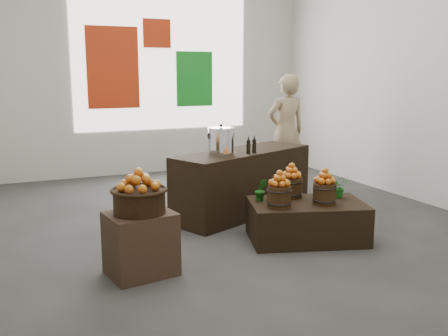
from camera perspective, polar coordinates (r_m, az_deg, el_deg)
name	(u,v)px	position (r m, az deg, el deg)	size (l,w,h in m)	color
ground	(225,224)	(6.13, 0.10, -6.40)	(7.00, 7.00, 0.00)	#3C3C39
back_wall	(146,62)	(9.17, -8.89, 11.87)	(6.00, 0.04, 4.00)	beige
back_opening	(163,62)	(9.23, -7.02, 11.91)	(3.20, 0.02, 2.40)	white
deco_red_left	(113,68)	(9.00, -12.58, 11.12)	(0.90, 0.04, 1.40)	#AE290D
deco_green_right	(194,79)	(9.41, -3.40, 10.12)	(0.70, 0.04, 1.00)	#137D1D
deco_red_upper	(157,33)	(9.22, -7.69, 15.01)	(0.50, 0.04, 0.50)	#AE290D
crate	(141,244)	(4.64, -9.49, -8.52)	(0.58, 0.47, 0.58)	#442C1F
wicker_basket	(139,202)	(4.53, -9.65, -3.80)	(0.46, 0.46, 0.21)	black
apples_in_basket	(139,179)	(4.48, -9.73, -1.29)	(0.36, 0.36, 0.19)	#950B04
display_table	(307,221)	(5.58, 9.41, -6.00)	(1.23, 0.76, 0.43)	black
apple_bucket_front_left	(279,197)	(5.25, 6.32, -3.29)	(0.25, 0.25, 0.23)	#35210E
apples_in_bucket_front_left	(280,178)	(5.21, 6.37, -1.19)	(0.19, 0.19, 0.17)	#950B04
apple_bucket_front_right	(325,194)	(5.45, 11.42, -2.91)	(0.25, 0.25, 0.23)	#35210E
apples_in_bucket_front_right	(325,176)	(5.41, 11.50, -0.88)	(0.19, 0.19, 0.17)	#950B04
apple_bucket_rear	(291,188)	(5.68, 7.70, -2.24)	(0.25, 0.25, 0.23)	#35210E
apples_in_bucket_rear	(292,171)	(5.64, 7.75, -0.29)	(0.19, 0.19, 0.17)	#950B04
herb_garnish_right	(338,187)	(5.79, 12.95, -2.08)	(0.22, 0.19, 0.24)	#145A13
herb_garnish_left	(261,190)	(5.50, 4.27, -2.50)	(0.14, 0.11, 0.25)	#145A13
counter	(243,182)	(6.47, 2.19, -1.66)	(2.03, 0.65, 0.83)	black
stock_pot_left	(221,142)	(6.07, -0.35, 3.00)	(0.31, 0.31, 0.31)	silver
oil_cruets	(256,143)	(6.25, 3.64, 2.82)	(0.15, 0.06, 0.23)	black
shopper	(286,132)	(7.98, 7.10, 4.16)	(0.66, 0.43, 1.80)	#907A58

